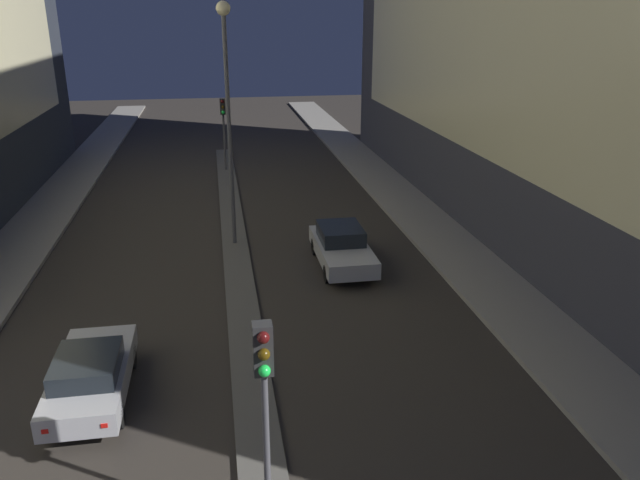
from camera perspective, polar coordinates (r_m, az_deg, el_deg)
The scene contains 6 objects.
median_strip at distance 25.40m, azimuth -7.79°, elevation -0.33°, with size 1.01×36.74×0.11m.
traffic_light_near at distance 10.47m, azimuth -5.11°, elevation -12.96°, with size 0.32×0.42×4.13m.
traffic_light_mid at distance 36.81m, azimuth -8.83°, elevation 10.98°, with size 0.32×0.42×4.13m.
street_lamp at distance 23.97m, azimuth -8.49°, elevation 13.58°, with size 0.52×0.52×9.13m.
car_left_lane at distance 16.19m, azimuth -20.23°, elevation -11.50°, with size 1.70×4.11×1.33m.
car_right_lane at distance 22.91m, azimuth 2.00°, elevation -0.63°, with size 1.79×4.39×1.45m.
Camera 1 is at (-0.57, -4.45, 8.85)m, focal length 35.00 mm.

